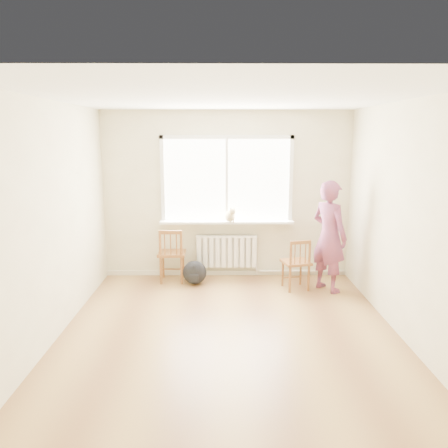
{
  "coord_description": "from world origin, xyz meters",
  "views": [
    {
      "loc": [
        -0.1,
        -4.78,
        2.32
      ],
      "look_at": [
        -0.05,
        1.2,
        1.09
      ],
      "focal_mm": 35.0,
      "sensor_mm": 36.0,
      "label": 1
    }
  ],
  "objects_px": {
    "chair_left": "(172,255)",
    "chair_right": "(297,264)",
    "person": "(329,236)",
    "cat": "(230,215)",
    "backpack": "(195,272)"
  },
  "relations": [
    {
      "from": "person",
      "to": "cat",
      "type": "xyz_separation_m",
      "value": [
        -1.46,
        0.54,
        0.22
      ]
    },
    {
      "from": "person",
      "to": "chair_left",
      "type": "bearing_deg",
      "value": 45.74
    },
    {
      "from": "person",
      "to": "cat",
      "type": "relative_size",
      "value": 4.49
    },
    {
      "from": "chair_left",
      "to": "chair_right",
      "type": "distance_m",
      "value": 1.97
    },
    {
      "from": "chair_right",
      "to": "chair_left",
      "type": "bearing_deg",
      "value": -23.98
    },
    {
      "from": "person",
      "to": "backpack",
      "type": "relative_size",
      "value": 4.46
    },
    {
      "from": "cat",
      "to": "backpack",
      "type": "distance_m",
      "value": 1.07
    },
    {
      "from": "chair_left",
      "to": "chair_right",
      "type": "relative_size",
      "value": 1.1
    },
    {
      "from": "chair_left",
      "to": "person",
      "type": "height_order",
      "value": "person"
    },
    {
      "from": "backpack",
      "to": "chair_left",
      "type": "bearing_deg",
      "value": 163.46
    },
    {
      "from": "chair_left",
      "to": "chair_right",
      "type": "xyz_separation_m",
      "value": [
        1.93,
        -0.37,
        -0.04
      ]
    },
    {
      "from": "chair_left",
      "to": "person",
      "type": "distance_m",
      "value": 2.46
    },
    {
      "from": "person",
      "to": "cat",
      "type": "height_order",
      "value": "person"
    },
    {
      "from": "chair_right",
      "to": "backpack",
      "type": "xyz_separation_m",
      "value": [
        -1.56,
        0.26,
        -0.21
      ]
    },
    {
      "from": "chair_right",
      "to": "person",
      "type": "bearing_deg",
      "value": 165.24
    }
  ]
}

